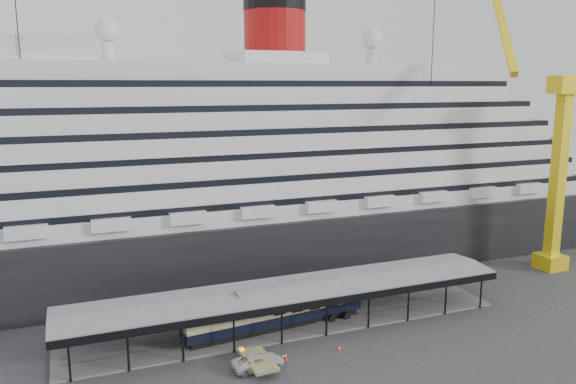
% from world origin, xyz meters
% --- Properties ---
extents(ground, '(200.00, 200.00, 0.00)m').
position_xyz_m(ground, '(0.00, 0.00, 0.00)').
color(ground, '#323235').
rests_on(ground, ground).
extents(cruise_ship, '(130.00, 30.00, 43.90)m').
position_xyz_m(cruise_ship, '(0.05, 32.00, 18.35)').
color(cruise_ship, black).
rests_on(cruise_ship, ground).
extents(platform_canopy, '(56.00, 9.18, 5.30)m').
position_xyz_m(platform_canopy, '(0.00, 5.00, 2.36)').
color(platform_canopy, slate).
rests_on(platform_canopy, ground).
extents(crane_yellow, '(23.83, 18.78, 47.60)m').
position_xyz_m(crane_yellow, '(47.06, 10.54, 19.96)').
color(crane_yellow, yellow).
rests_on(crane_yellow, ground).
extents(port_truck, '(5.74, 2.83, 1.57)m').
position_xyz_m(port_truck, '(-7.31, -3.59, 0.78)').
color(port_truck, silver).
rests_on(port_truck, ground).
extents(pullman_carriage, '(23.73, 5.41, 23.11)m').
position_xyz_m(pullman_carriage, '(-2.15, 5.00, 2.79)').
color(pullman_carriage, black).
rests_on(pullman_carriage, ground).
extents(traffic_cone_left, '(0.45, 0.45, 0.74)m').
position_xyz_m(traffic_cone_left, '(-4.16, -2.78, 0.37)').
color(traffic_cone_left, red).
rests_on(traffic_cone_left, ground).
extents(traffic_cone_mid, '(0.47, 0.47, 0.82)m').
position_xyz_m(traffic_cone_mid, '(-3.90, -2.88, 0.41)').
color(traffic_cone_mid, '#FA380D').
rests_on(traffic_cone_mid, ground).
extents(traffic_cone_right, '(0.51, 0.51, 0.77)m').
position_xyz_m(traffic_cone_right, '(2.46, -3.44, 0.38)').
color(traffic_cone_right, red).
rests_on(traffic_cone_right, ground).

